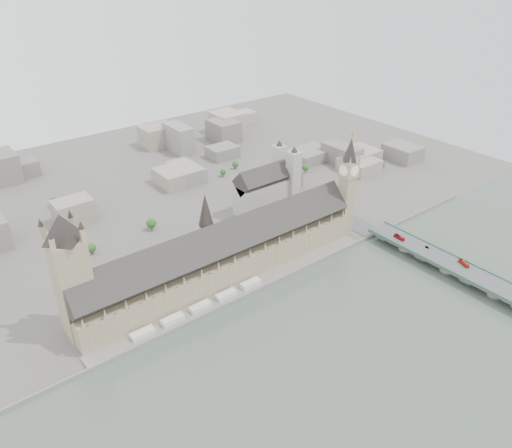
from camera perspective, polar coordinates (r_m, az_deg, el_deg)
ground at (r=424.69m, az=-2.28°, el=-7.30°), size 900.00×900.00×0.00m
river_thames at (r=340.16m, az=15.44°, el=-20.23°), size 600.00×600.00×0.00m
embankment_wall at (r=414.10m, az=-1.05°, el=-8.11°), size 600.00×1.50×3.00m
river_terrace at (r=419.21m, az=-1.68°, el=-7.67°), size 270.00×15.00×2.00m
terrace_tents at (r=400.46m, az=-6.39°, el=-9.38°), size 118.00×7.00×4.00m
palace_of_westminster at (r=425.13m, az=-3.91°, el=-3.58°), size 265.00×40.73×55.44m
elizabeth_tower at (r=481.83m, az=10.44°, el=4.94°), size 17.00×17.00×107.50m
victoria_tower at (r=370.79m, az=-20.42°, el=-5.05°), size 30.00×30.00×100.00m
central_tower at (r=407.06m, az=-5.73°, el=0.50°), size 13.00×13.00×48.00m
westminster_bridge at (r=476.13m, az=20.30°, el=-4.13°), size 25.00×325.00×10.25m
bridge_parapets at (r=457.04m, az=25.00°, el=-5.84°), size 25.00×235.00×1.15m
westminster_abbey at (r=534.93m, az=1.29°, el=4.08°), size 68.00×36.00×64.00m
city_skyline_inland at (r=606.26m, az=-16.14°, el=5.41°), size 720.00×360.00×38.00m
park_trees at (r=458.03m, az=-7.75°, el=-3.42°), size 110.00×30.00×15.00m
red_bus_north at (r=489.52m, az=16.06°, el=-1.47°), size 3.82×12.01×3.29m
red_bus_south at (r=469.53m, az=22.66°, el=-4.15°), size 7.19×12.18×3.35m
car_silver at (r=483.40m, az=18.96°, el=-2.53°), size 1.35×3.84×1.26m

